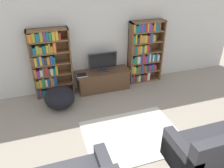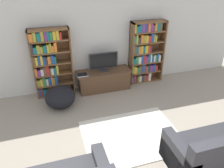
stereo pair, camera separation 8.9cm
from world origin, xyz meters
name	(u,v)px [view 2 (the right image)]	position (x,y,z in m)	size (l,w,h in m)	color
wall_back	(96,41)	(0.00, 4.23, 1.30)	(8.80, 0.06, 2.60)	silver
bookshelf_left	(50,64)	(-1.26, 4.05, 0.88)	(0.98, 0.30, 1.78)	brown
bookshelf_right	(145,52)	(1.37, 4.04, 0.90)	(0.98, 0.30, 1.78)	brown
tv_stand	(104,80)	(0.11, 3.90, 0.28)	(1.48, 0.53, 0.55)	brown
television	(103,61)	(0.11, 3.92, 0.83)	(0.79, 0.16, 0.52)	#2D2D33
laptop	(82,75)	(-0.49, 3.82, 0.56)	(0.28, 0.23, 0.03)	silver
area_rug	(132,136)	(0.14, 1.86, 0.01)	(1.96, 1.51, 0.02)	beige
couch_right_sofa	(220,150)	(1.34, 0.78, 0.30)	(1.78, 0.88, 0.89)	#2D2D33
beanbag_ottoman	(60,97)	(-1.14, 3.37, 0.27)	(0.73, 0.73, 0.54)	black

